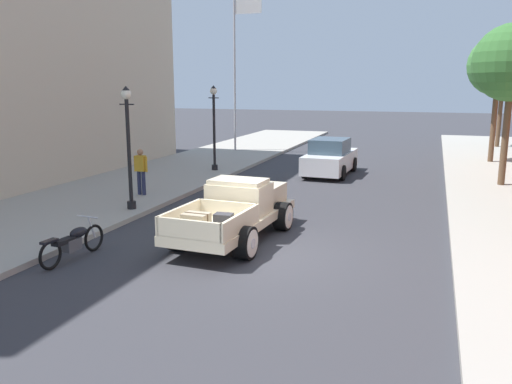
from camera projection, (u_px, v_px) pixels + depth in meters
The scene contains 12 objects.
ground_plane at pixel (257, 253), 12.77m from camera, with size 140.00×140.00×0.00m, color #333338.
sidewalk_left at pixel (18, 225), 15.04m from camera, with size 5.50×64.00×0.15m, color #9E998E.
hotrod_truck_cream at pixel (238, 210), 13.96m from camera, with size 2.36×5.01×1.58m.
motorcycle_parked at pixel (73, 242), 12.19m from camera, with size 0.62×2.12×0.93m.
car_background_white at pixel (330, 158), 23.69m from camera, with size 2.00×4.36×1.65m.
pedestrian_sidewalk_left at pixel (141, 169), 18.61m from camera, with size 0.53×0.22×1.65m.
street_lamp_near at pixel (128, 139), 16.23m from camera, with size 0.50×0.32×3.85m.
street_lamp_far at pixel (214, 121), 23.78m from camera, with size 0.50×0.32×3.85m.
flagpole at pixel (238, 54), 30.50m from camera, with size 1.74×0.16×9.16m.
street_tree_second at pixel (512, 63), 19.72m from camera, with size 2.94×2.94×6.17m.
street_tree_third at pixel (499, 66), 25.89m from camera, with size 3.01×3.01×6.32m.
street_tree_farthest at pixel (503, 78), 32.41m from camera, with size 2.42×2.42×5.54m.
Camera 1 is at (3.91, -11.56, 4.04)m, focal length 36.68 mm.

